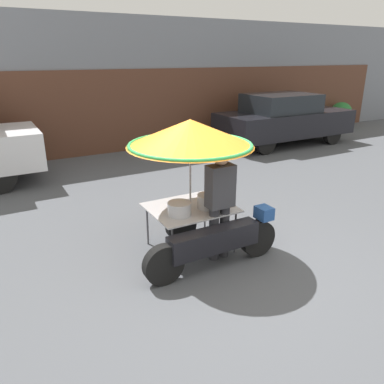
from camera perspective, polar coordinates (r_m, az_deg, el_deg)
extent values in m
plane|color=#4C4F54|center=(5.34, 4.85, -11.31)|extent=(36.00, 36.00, 0.00)
cube|color=gray|center=(12.21, -17.47, 15.29)|extent=(28.00, 2.00, 3.87)
cube|color=#563323|center=(11.28, -15.91, 11.34)|extent=(23.80, 0.06, 2.40)
cylinder|color=black|center=(5.57, 9.95, -6.93)|extent=(0.54, 0.14, 0.54)
cylinder|color=black|center=(4.86, -4.36, -10.97)|extent=(0.54, 0.14, 0.54)
cube|color=black|center=(5.09, 3.36, -7.30)|extent=(1.33, 0.24, 0.32)
cube|color=#234C93|center=(5.46, 10.91, -3.15)|extent=(0.20, 0.24, 0.18)
cylinder|color=black|center=(5.92, -1.68, -5.18)|extent=(0.49, 0.14, 0.49)
cylinder|color=#515156|center=(5.57, 6.60, -6.08)|extent=(0.03, 0.03, 0.66)
cylinder|color=#515156|center=(6.22, 1.98, -3.05)|extent=(0.03, 0.03, 0.66)
cylinder|color=#515156|center=(5.09, -3.00, -8.62)|extent=(0.03, 0.03, 0.66)
cylinder|color=#515156|center=(5.80, -6.81, -4.98)|extent=(0.03, 0.03, 0.66)
cube|color=#B2B2B7|center=(5.51, -0.25, -2.38)|extent=(1.21, 1.02, 0.02)
cylinder|color=#B2B2B7|center=(5.35, -0.26, 2.24)|extent=(0.03, 0.03, 0.91)
cone|color=orange|center=(5.19, -0.27, 9.01)|extent=(1.78, 1.78, 0.37)
torus|color=green|center=(5.22, -0.27, 7.23)|extent=(1.74, 1.74, 0.05)
cylinder|color=#B7B7BC|center=(5.21, -1.94, -2.56)|extent=(0.33, 0.33, 0.18)
cylinder|color=#B7B7BC|center=(5.44, 2.48, -1.41)|extent=(0.32, 0.32, 0.20)
cylinder|color=#2D2D33|center=(5.34, 3.33, -6.34)|extent=(0.14, 0.14, 0.80)
cylinder|color=#2D2D33|center=(5.43, 4.94, -5.92)|extent=(0.14, 0.14, 0.80)
cube|color=#38383D|center=(5.12, 4.33, 0.89)|extent=(0.38, 0.22, 0.60)
sphere|color=tan|center=(5.00, 4.46, 5.29)|extent=(0.22, 0.22, 0.22)
cylinder|color=black|center=(13.31, 20.58, 8.24)|extent=(0.65, 0.20, 0.65)
cylinder|color=black|center=(14.35, 15.88, 9.52)|extent=(0.65, 0.20, 0.65)
cylinder|color=black|center=(11.35, 11.15, 7.27)|extent=(0.65, 0.20, 0.65)
cylinder|color=black|center=(12.55, 6.57, 8.72)|extent=(0.65, 0.20, 0.65)
cube|color=black|center=(12.77, 13.93, 10.18)|extent=(4.53, 1.83, 0.75)
cube|color=#1E2328|center=(12.53, 13.40, 13.07)|extent=(2.18, 1.61, 0.56)
cylinder|color=brown|center=(16.56, 21.52, 9.48)|extent=(0.41, 0.41, 0.22)
sphere|color=#287033|center=(16.49, 21.74, 11.11)|extent=(0.86, 0.86, 0.86)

